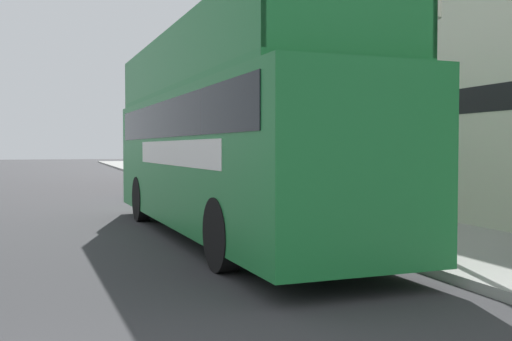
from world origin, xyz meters
The scene contains 8 objects.
ground_plane centered at (0.00, 21.00, 0.00)m, with size 144.00×144.00×0.00m, color #333335.
sidewalk centered at (7.08, 18.00, 0.07)m, with size 3.47×108.00×0.14m.
brick_terrace_rear centered at (11.82, 20.23, 5.44)m, with size 6.00×20.57×10.88m.
tour_bus centered at (3.66, 8.39, 1.84)m, with size 2.91×10.77×4.01m.
parked_car_ahead_of_bus centered at (4.21, 17.37, 0.70)m, with size 1.99×4.43×1.46m.
lamp_post_nearest centered at (6.04, 4.92, 3.16)m, with size 0.35×0.35×4.35m.
lamp_post_second centered at (5.85, 14.12, 3.31)m, with size 0.35×0.35×4.58m.
lamp_post_third centered at (5.80, 23.31, 3.19)m, with size 0.35×0.35×4.39m.
Camera 1 is at (0.43, -3.15, 1.80)m, focal length 42.00 mm.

